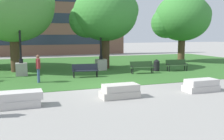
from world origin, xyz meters
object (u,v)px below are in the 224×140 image
(person_bystander_near_lawn, at_px, (38,67))
(park_bench_far_right, at_px, (85,70))
(park_bench_far_left, at_px, (142,67))
(concrete_block_center, at_px, (19,100))
(lamp_post_left, at_px, (101,58))
(concrete_block_right, at_px, (201,85))
(trash_bin, at_px, (157,65))
(lamp_post_right, at_px, (21,62))
(park_bench_near_right, at_px, (177,64))
(concrete_block_left, at_px, (120,91))

(person_bystander_near_lawn, bearing_deg, park_bench_far_right, 17.47)
(park_bench_far_left, bearing_deg, concrete_block_center, -143.62)
(park_bench_far_left, height_order, park_bench_far_right, same)
(lamp_post_left, bearing_deg, concrete_block_right, -75.42)
(concrete_block_center, relative_size, trash_bin, 1.98)
(concrete_block_center, height_order, park_bench_far_right, park_bench_far_right)
(park_bench_far_right, bearing_deg, person_bystander_near_lawn, -162.53)
(lamp_post_right, distance_m, trash_bin, 10.38)
(park_bench_far_left, distance_m, person_bystander_near_lawn, 7.80)
(concrete_block_right, xyz_separation_m, park_bench_far_right, (-4.58, 6.50, 0.23))
(lamp_post_right, relative_size, person_bystander_near_lawn, 2.75)
(person_bystander_near_lawn, bearing_deg, lamp_post_left, 36.95)
(concrete_block_center, relative_size, lamp_post_right, 0.40)
(park_bench_near_right, xyz_separation_m, park_bench_far_left, (-3.26, -0.24, 0.00))
(lamp_post_right, bearing_deg, person_bystander_near_lawn, -74.12)
(park_bench_near_right, xyz_separation_m, trash_bin, (-1.61, 0.42, -0.04))
(concrete_block_center, distance_m, lamp_post_left, 11.43)
(concrete_block_right, height_order, park_bench_near_right, park_bench_near_right)
(park_bench_far_right, bearing_deg, concrete_block_right, -54.84)
(park_bench_far_left, relative_size, trash_bin, 1.93)
(lamp_post_left, bearing_deg, concrete_block_center, -124.94)
(lamp_post_right, relative_size, lamp_post_left, 0.95)
(concrete_block_left, distance_m, concrete_block_right, 4.52)
(concrete_block_center, xyz_separation_m, park_bench_near_right, (12.16, 6.80, 0.23))
(concrete_block_right, xyz_separation_m, park_bench_far_left, (-0.10, 6.70, 0.23))
(concrete_block_right, xyz_separation_m, park_bench_near_right, (3.16, 6.94, 0.23))
(park_bench_far_right, height_order, lamp_post_left, lamp_post_left)
(concrete_block_center, bearing_deg, lamp_post_left, 55.06)
(park_bench_near_right, bearing_deg, lamp_post_left, 155.67)
(park_bench_far_right, bearing_deg, concrete_block_left, -89.48)
(concrete_block_left, height_order, park_bench_near_right, park_bench_near_right)
(trash_bin, distance_m, person_bystander_near_lawn, 9.55)
(concrete_block_center, distance_m, person_bystander_near_lawn, 5.52)
(concrete_block_left, height_order, concrete_block_right, same)
(concrete_block_right, relative_size, park_bench_near_right, 0.99)
(concrete_block_center, relative_size, person_bystander_near_lawn, 1.11)
(park_bench_far_left, distance_m, lamp_post_left, 3.69)
(lamp_post_right, bearing_deg, concrete_block_left, -63.90)
(concrete_block_right, relative_size, park_bench_far_left, 0.97)
(concrete_block_right, distance_m, lamp_post_right, 12.37)
(concrete_block_right, relative_size, lamp_post_left, 0.36)
(concrete_block_left, xyz_separation_m, lamp_post_left, (2.05, 9.32, 0.72))
(concrete_block_right, bearing_deg, park_bench_near_right, 65.51)
(park_bench_far_right, distance_m, lamp_post_right, 4.74)
(park_bench_near_right, bearing_deg, park_bench_far_left, -175.70)
(trash_bin, bearing_deg, lamp_post_left, 152.19)
(concrete_block_left, relative_size, park_bench_near_right, 0.99)
(concrete_block_center, height_order, concrete_block_right, same)
(concrete_block_right, xyz_separation_m, person_bystander_near_lawn, (-7.79, 5.49, 0.68))
(concrete_block_right, relative_size, trash_bin, 1.88)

